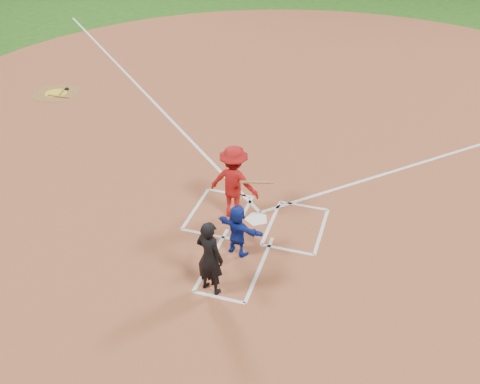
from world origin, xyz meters
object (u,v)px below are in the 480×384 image
(on_deck_circle, at_px, (56,93))
(umpire, at_px, (210,257))
(catcher, at_px, (238,230))
(home_plate, at_px, (257,219))
(batter_at_plate, at_px, (234,182))

(on_deck_circle, bearing_deg, umpire, -41.81)
(catcher, relative_size, umpire, 0.73)
(home_plate, relative_size, batter_at_plate, 0.32)
(umpire, height_order, batter_at_plate, batter_at_plate)
(on_deck_circle, relative_size, batter_at_plate, 0.91)
(home_plate, relative_size, umpire, 0.35)
(home_plate, relative_size, on_deck_circle, 0.35)
(on_deck_circle, distance_m, batter_at_plate, 10.16)
(on_deck_circle, distance_m, catcher, 11.34)
(catcher, distance_m, batter_at_plate, 1.50)
(on_deck_circle, height_order, umpire, umpire)
(home_plate, bearing_deg, batter_at_plate, -3.28)
(on_deck_circle, relative_size, umpire, 1.00)
(catcher, xyz_separation_m, umpire, (-0.17, -1.28, 0.23))
(home_plate, height_order, on_deck_circle, home_plate)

